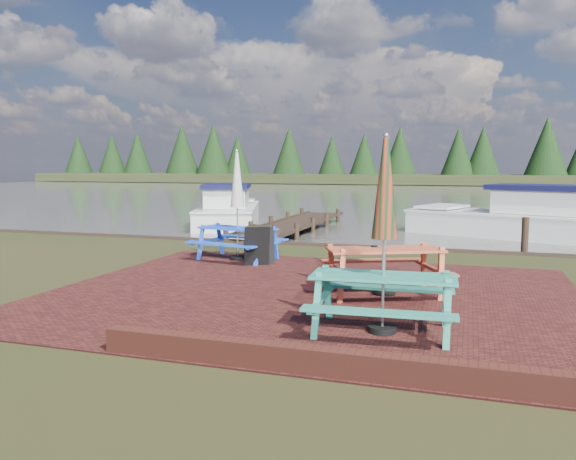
{
  "coord_description": "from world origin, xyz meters",
  "views": [
    {
      "loc": [
        2.57,
        -8.23,
        2.24
      ],
      "look_at": [
        -0.74,
        2.01,
        1.0
      ],
      "focal_mm": 35.0,
      "sensor_mm": 36.0,
      "label": 1
    }
  ],
  "objects_px": {
    "boat_jetty": "(229,212)",
    "boat_near": "(523,220)",
    "picnic_table_red": "(385,241)",
    "person": "(254,225)",
    "picnic_table_teal": "(384,266)",
    "jetty": "(294,224)",
    "picnic_table_blue": "(238,222)",
    "chalkboard": "(259,245)"
  },
  "relations": [
    {
      "from": "boat_jetty",
      "to": "boat_near",
      "type": "height_order",
      "value": "boat_near"
    },
    {
      "from": "picnic_table_red",
      "to": "person",
      "type": "distance_m",
      "value": 4.74
    },
    {
      "from": "boat_jetty",
      "to": "picnic_table_teal",
      "type": "bearing_deg",
      "value": -77.42
    },
    {
      "from": "jetty",
      "to": "person",
      "type": "distance_m",
      "value": 6.98
    },
    {
      "from": "picnic_table_blue",
      "to": "person",
      "type": "relative_size",
      "value": 1.59
    },
    {
      "from": "chalkboard",
      "to": "picnic_table_blue",
      "type": "bearing_deg",
      "value": 116.51
    },
    {
      "from": "picnic_table_blue",
      "to": "person",
      "type": "xyz_separation_m",
      "value": [
        0.22,
        0.49,
        -0.09
      ]
    },
    {
      "from": "boat_jetty",
      "to": "boat_near",
      "type": "bearing_deg",
      "value": -21.26
    },
    {
      "from": "boat_jetty",
      "to": "person",
      "type": "bearing_deg",
      "value": -81.02
    },
    {
      "from": "jetty",
      "to": "boat_jetty",
      "type": "height_order",
      "value": "boat_jetty"
    },
    {
      "from": "jetty",
      "to": "picnic_table_red",
      "type": "bearing_deg",
      "value": -64.5
    },
    {
      "from": "picnic_table_teal",
      "to": "picnic_table_red",
      "type": "xyz_separation_m",
      "value": [
        -0.3,
        2.25,
        0.03
      ]
    },
    {
      "from": "person",
      "to": "boat_near",
      "type": "bearing_deg",
      "value": -155.16
    },
    {
      "from": "picnic_table_teal",
      "to": "chalkboard",
      "type": "distance_m",
      "value": 5.49
    },
    {
      "from": "jetty",
      "to": "chalkboard",
      "type": "bearing_deg",
      "value": -78.23
    },
    {
      "from": "jetty",
      "to": "boat_near",
      "type": "xyz_separation_m",
      "value": [
        7.83,
        0.89,
        0.28
      ]
    },
    {
      "from": "picnic_table_blue",
      "to": "chalkboard",
      "type": "relative_size",
      "value": 2.85
    },
    {
      "from": "picnic_table_teal",
      "to": "chalkboard",
      "type": "height_order",
      "value": "picnic_table_teal"
    },
    {
      "from": "boat_jetty",
      "to": "chalkboard",
      "type": "bearing_deg",
      "value": -81.07
    },
    {
      "from": "person",
      "to": "chalkboard",
      "type": "bearing_deg",
      "value": 93.07
    },
    {
      "from": "picnic_table_teal",
      "to": "jetty",
      "type": "distance_m",
      "value": 13.19
    },
    {
      "from": "boat_near",
      "to": "jetty",
      "type": "bearing_deg",
      "value": 117.91
    },
    {
      "from": "chalkboard",
      "to": "boat_jetty",
      "type": "height_order",
      "value": "boat_jetty"
    },
    {
      "from": "jetty",
      "to": "boat_jetty",
      "type": "xyz_separation_m",
      "value": [
        -3.21,
        1.38,
        0.25
      ]
    },
    {
      "from": "boat_near",
      "to": "person",
      "type": "bearing_deg",
      "value": 160.49
    },
    {
      "from": "picnic_table_red",
      "to": "jetty",
      "type": "relative_size",
      "value": 0.3
    },
    {
      "from": "picnic_table_blue",
      "to": "person",
      "type": "distance_m",
      "value": 0.55
    },
    {
      "from": "picnic_table_blue",
      "to": "jetty",
      "type": "bearing_deg",
      "value": 108.61
    },
    {
      "from": "picnic_table_teal",
      "to": "picnic_table_blue",
      "type": "height_order",
      "value": "picnic_table_teal"
    },
    {
      "from": "boat_near",
      "to": "picnic_table_red",
      "type": "bearing_deg",
      "value": -174.58
    },
    {
      "from": "person",
      "to": "jetty",
      "type": "bearing_deg",
      "value": -104.98
    },
    {
      "from": "boat_jetty",
      "to": "person",
      "type": "relative_size",
      "value": 4.21
    },
    {
      "from": "picnic_table_red",
      "to": "boat_near",
      "type": "bearing_deg",
      "value": 49.79
    },
    {
      "from": "picnic_table_teal",
      "to": "boat_jetty",
      "type": "distance_m",
      "value": 15.86
    },
    {
      "from": "picnic_table_teal",
      "to": "boat_near",
      "type": "relative_size",
      "value": 0.34
    },
    {
      "from": "picnic_table_red",
      "to": "person",
      "type": "bearing_deg",
      "value": 115.57
    },
    {
      "from": "picnic_table_red",
      "to": "chalkboard",
      "type": "distance_m",
      "value": 3.73
    },
    {
      "from": "boat_near",
      "to": "picnic_table_blue",
      "type": "bearing_deg",
      "value": 161.3
    },
    {
      "from": "picnic_table_red",
      "to": "boat_jetty",
      "type": "relative_size",
      "value": 0.4
    },
    {
      "from": "picnic_table_blue",
      "to": "boat_near",
      "type": "bearing_deg",
      "value": 61.56
    },
    {
      "from": "person",
      "to": "boat_jetty",
      "type": "bearing_deg",
      "value": -86.5
    },
    {
      "from": "chalkboard",
      "to": "boat_jetty",
      "type": "bearing_deg",
      "value": 89.53
    }
  ]
}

